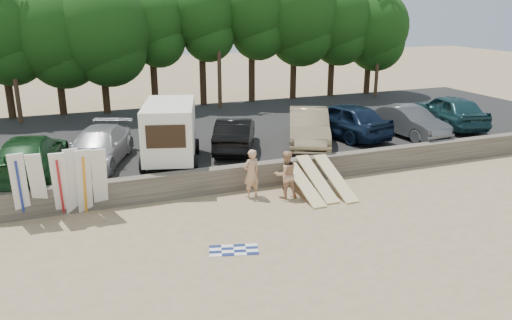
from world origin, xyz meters
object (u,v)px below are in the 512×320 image
object	(u,v)px
car_2	(98,147)
beachgoer_a	(251,173)
box_trailer	(170,130)
car_4	(309,127)
car_1	(30,155)
car_5	(344,120)
beachgoer_b	(286,174)
car_3	(235,134)
car_6	(409,122)
car_7	(449,111)
cooler	(317,182)

from	to	relation	value
car_2	beachgoer_a	xyz separation A→B (m)	(5.33, -4.27, -0.48)
box_trailer	car_2	distance (m)	3.13
car_4	beachgoer_a	size ratio (longest dim) A/B	2.71
car_1	beachgoer_a	size ratio (longest dim) A/B	2.88
car_5	beachgoer_b	xyz separation A→B (m)	(-5.52, -5.06, -0.66)
box_trailer	car_4	size ratio (longest dim) A/B	0.85
car_3	car_6	bearing A→B (deg)	-161.14
car_3	car_4	xyz separation A→B (m)	(3.58, -0.46, 0.10)
box_trailer	car_2	xyz separation A→B (m)	(-2.91, 0.92, -0.70)
car_5	car_4	bearing A→B (deg)	2.54
car_3	car_7	bearing A→B (deg)	-155.50
car_7	cooler	world-z (taller)	car_7
box_trailer	car_4	distance (m)	6.82
car_5	car_6	distance (m)	3.39
car_3	car_7	world-z (taller)	car_7
car_1	car_2	distance (m)	2.68
box_trailer	car_7	distance (m)	15.78
box_trailer	beachgoer_b	world-z (taller)	box_trailer
box_trailer	cooler	distance (m)	6.57
car_1	car_7	size ratio (longest dim) A/B	1.05
box_trailer	car_6	size ratio (longest dim) A/B	0.96
car_7	car_6	bearing A→B (deg)	25.04
box_trailer	car_3	bearing A→B (deg)	31.54
car_1	car_4	distance (m)	12.31
car_6	beachgoer_b	world-z (taller)	car_6
box_trailer	car_3	xyz separation A→B (m)	(3.20, 0.91, -0.68)
car_3	box_trailer	bearing A→B (deg)	39.63
car_4	car_5	xyz separation A→B (m)	(2.38, 0.73, 0.04)
beachgoer_b	car_4	bearing A→B (deg)	-123.78
cooler	car_6	bearing A→B (deg)	32.75
car_5	car_6	bearing A→B (deg)	147.28
car_6	beachgoer_a	xyz separation A→B (m)	(-9.96, -3.46, -0.49)
car_4	car_7	xyz separation A→B (m)	(8.95, 0.61, 0.04)
car_2	cooler	distance (m)	9.35
car_3	beachgoer_a	distance (m)	4.36
box_trailer	beachgoer_b	xyz separation A→B (m)	(3.65, -3.89, -1.20)
box_trailer	cooler	world-z (taller)	box_trailer
car_3	beachgoer_a	size ratio (longest dim) A/B	2.39
box_trailer	car_6	distance (m)	12.40
car_7	car_5	bearing A→B (deg)	8.28
box_trailer	beachgoer_a	size ratio (longest dim) A/B	2.30
car_6	beachgoer_b	size ratio (longest dim) A/B	2.44
box_trailer	beachgoer_a	bearing A→B (deg)	-38.39
car_2	beachgoer_a	bearing A→B (deg)	-17.61
car_1	car_5	bearing A→B (deg)	-167.88
car_5	cooler	distance (m)	5.88
car_4	car_2	bearing A→B (deg)	-158.57
car_2	car_6	world-z (taller)	car_6
box_trailer	car_7	size ratio (longest dim) A/B	0.84
car_1	car_2	world-z (taller)	car_1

